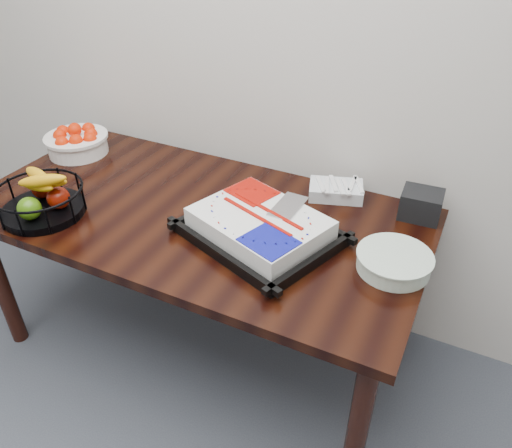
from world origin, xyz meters
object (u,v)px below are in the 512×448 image
at_px(table, 196,229).
at_px(napkin_box, 421,204).
at_px(tangerine_bowl, 76,137).
at_px(cake_tray, 260,227).
at_px(fruit_basket, 40,198).
at_px(plate_stack, 394,262).

distance_m(table, napkin_box, 0.88).
bearing_deg(napkin_box, tangerine_bowl, -174.17).
relative_size(table, cake_tray, 2.91).
height_order(cake_tray, fruit_basket, fruit_basket).
height_order(table, plate_stack, plate_stack).
xyz_separation_m(table, fruit_basket, (-0.52, -0.28, 0.16)).
bearing_deg(napkin_box, plate_stack, -92.20).
height_order(cake_tray, plate_stack, cake_tray).
relative_size(fruit_basket, napkin_box, 2.21).
bearing_deg(tangerine_bowl, table, -13.87).
xyz_separation_m(fruit_basket, napkin_box, (1.32, 0.63, -0.02)).
relative_size(fruit_basket, plate_stack, 1.31).
xyz_separation_m(table, cake_tray, (0.31, -0.05, 0.13)).
relative_size(table, tangerine_bowl, 6.15).
bearing_deg(fruit_basket, tangerine_bowl, 118.34).
bearing_deg(cake_tray, table, 170.66).
relative_size(cake_tray, napkin_box, 4.10).
bearing_deg(plate_stack, fruit_basket, -168.49).
distance_m(plate_stack, napkin_box, 0.36).
relative_size(table, fruit_basket, 5.42).
relative_size(cake_tray, tangerine_bowl, 2.11).
bearing_deg(cake_tray, tangerine_bowl, 167.41).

